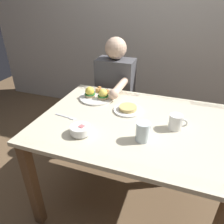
{
  "coord_description": "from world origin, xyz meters",
  "views": [
    {
      "loc": [
        0.27,
        -1.14,
        1.46
      ],
      "look_at": [
        -0.14,
        0.0,
        0.78
      ],
      "focal_mm": 33.95,
      "sensor_mm": 36.0,
      "label": 1
    }
  ],
  "objects": [
    {
      "name": "coffee_mug",
      "position": [
        0.27,
        0.0,
        0.79
      ],
      "size": [
        0.11,
        0.08,
        0.09
      ],
      "color": "white",
      "rests_on": "dining_table"
    },
    {
      "name": "dining_table",
      "position": [
        0.0,
        0.0,
        0.63
      ],
      "size": [
        1.2,
        0.9,
        0.74
      ],
      "color": "beige",
      "rests_on": "ground_plane"
    },
    {
      "name": "water_glass_near",
      "position": [
        0.11,
        -0.18,
        0.79
      ],
      "size": [
        0.08,
        0.08,
        0.11
      ],
      "color": "silver",
      "rests_on": "dining_table"
    },
    {
      "name": "fruit_bowl",
      "position": [
        -0.25,
        -0.24,
        0.77
      ],
      "size": [
        0.12,
        0.12,
        0.06
      ],
      "color": "white",
      "rests_on": "dining_table"
    },
    {
      "name": "ground_plane",
      "position": [
        0.0,
        0.0,
        0.0
      ],
      "size": [
        6.0,
        6.0,
        0.0
      ],
      "primitive_type": "plane",
      "color": "brown"
    },
    {
      "name": "back_wall",
      "position": [
        0.0,
        1.5,
        1.3
      ],
      "size": [
        4.8,
        0.1,
        2.6
      ],
      "primitive_type": "cube",
      "color": "beige",
      "rests_on": "ground_plane"
    },
    {
      "name": "fork",
      "position": [
        -0.43,
        -0.1,
        0.74
      ],
      "size": [
        0.16,
        0.04,
        0.0
      ],
      "color": "silver",
      "rests_on": "dining_table"
    },
    {
      "name": "diner_person",
      "position": [
        -0.32,
        0.6,
        0.65
      ],
      "size": [
        0.34,
        0.54,
        1.14
      ],
      "color": "#33333D",
      "rests_on": "ground_plane"
    },
    {
      "name": "eggs_benedict_plate",
      "position": [
        -0.35,
        0.23,
        0.77
      ],
      "size": [
        0.27,
        0.27,
        0.09
      ],
      "color": "white",
      "rests_on": "dining_table"
    },
    {
      "name": "side_plate",
      "position": [
        -0.06,
        0.12,
        0.75
      ],
      "size": [
        0.2,
        0.2,
        0.04
      ],
      "color": "white",
      "rests_on": "dining_table"
    }
  ]
}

